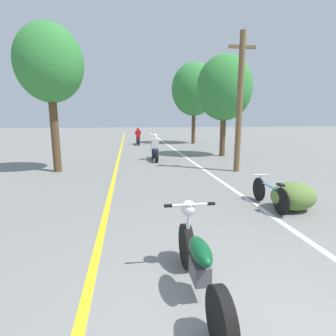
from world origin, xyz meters
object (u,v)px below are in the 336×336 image
roadside_tree_right_near (224,88)px  motorcycle_rider_far (138,138)px  utility_pole (240,102)px  motorcycle_foreground (199,263)px  motorcycle_rider_lead (155,150)px  roadside_tree_left (49,64)px  bicycle_parked (269,194)px  roadside_tree_right_far (194,90)px

roadside_tree_right_near → motorcycle_rider_far: bearing=122.0°
utility_pole → motorcycle_foreground: utility_pole is taller
utility_pole → motorcycle_rider_lead: utility_pole is taller
roadside_tree_right_near → motorcycle_rider_far: (-4.66, 7.47, -3.34)m
roadside_tree_left → bicycle_parked: (6.45, -5.51, -3.93)m
utility_pole → roadside_tree_left: bearing=171.9°
utility_pole → roadside_tree_right_far: size_ratio=0.82×
motorcycle_rider_far → bicycle_parked: bearing=-80.8°
motorcycle_foreground → motorcycle_rider_lead: motorcycle_rider_lead is taller
utility_pole → bicycle_parked: 5.21m
motorcycle_foreground → motorcycle_rider_lead: 10.87m
roadside_tree_right_near → motorcycle_foreground: size_ratio=2.63×
roadside_tree_right_far → bicycle_parked: bearing=-97.4°
motorcycle_rider_lead → motorcycle_rider_far: 8.51m
roadside_tree_left → motorcycle_rider_far: 12.09m
bicycle_parked → utility_pole: bearing=77.0°
roadside_tree_left → motorcycle_rider_far: size_ratio=2.80×
roadside_tree_right_far → motorcycle_foreground: size_ratio=3.13×
motorcycle_rider_far → bicycle_parked: 16.58m
utility_pole → motorcycle_foreground: 8.63m
roadside_tree_left → bicycle_parked: roadside_tree_left is taller
utility_pole → motorcycle_rider_far: size_ratio=2.66×
roadside_tree_left → motorcycle_rider_lead: roadside_tree_left is taller
roadside_tree_right_far → motorcycle_foreground: (-4.79, -19.53, -4.12)m
roadside_tree_right_near → roadside_tree_left: 9.11m
roadside_tree_right_near → roadside_tree_left: roadside_tree_left is taller
roadside_tree_right_near → roadside_tree_left: bearing=-158.2°
roadside_tree_right_near → bicycle_parked: roadside_tree_right_near is taller
roadside_tree_left → motorcycle_rider_far: (3.79, 10.85, -3.75)m
roadside_tree_right_far → roadside_tree_left: roadside_tree_right_far is taller
roadside_tree_left → motorcycle_rider_lead: bearing=28.4°
utility_pole → roadside_tree_right_near: size_ratio=0.97×
roadside_tree_left → roadside_tree_right_near: bearing=21.8°
roadside_tree_right_far → utility_pole: bearing=-95.3°
bicycle_parked → motorcycle_foreground: bearing=-131.5°
roadside_tree_right_far → motorcycle_rider_far: (-4.81, -0.19, -4.04)m
utility_pole → motorcycle_rider_lead: (-3.12, 3.42, -2.33)m
utility_pole → roadside_tree_left: (-7.48, 1.06, 1.42)m
bicycle_parked → roadside_tree_right_far: bearing=82.6°
roadside_tree_left → motorcycle_rider_far: roadside_tree_left is taller
roadside_tree_left → roadside_tree_right_far: bearing=52.1°
motorcycle_foreground → motorcycle_rider_lead: (0.55, 10.85, 0.08)m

